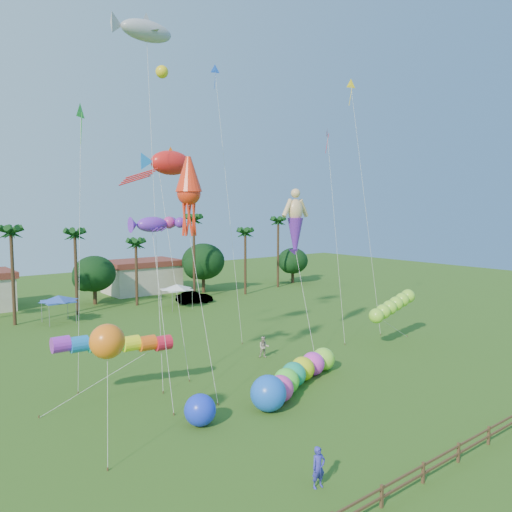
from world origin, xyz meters
TOP-DOWN VIEW (x-y plane):
  - ground at (0.00, 0.00)m, footprint 160.00×160.00m
  - tree_line at (3.57, 44.00)m, footprint 69.46×8.91m
  - buildings_row at (-3.09, 50.00)m, footprint 35.00×7.00m
  - tent_row at (-6.00, 36.33)m, footprint 31.00×4.00m
  - fence at (0.00, -6.00)m, footprint 36.12×0.12m
  - car_b at (11.57, 37.70)m, footprint 4.95×2.73m
  - spectator_a at (-6.97, -3.29)m, footprint 0.74×0.55m
  - spectator_b at (3.47, 13.32)m, footprint 1.10×1.03m
  - caterpillar_inflatable at (0.28, 6.25)m, footprint 10.66×5.69m
  - blue_ball at (-7.70, 5.45)m, footprint 1.84×1.84m
  - rainbow_tube at (-8.51, 11.89)m, footprint 10.02×2.60m
  - green_worm at (12.90, 9.15)m, footprint 9.45×2.76m
  - orange_ball_kite at (-13.23, 5.03)m, footprint 1.76×2.01m
  - merman_kite at (7.88, 14.33)m, footprint 3.30×5.74m
  - fish_kite at (-3.42, 16.22)m, footprint 5.22×5.46m
  - shark_kite at (-5.18, 16.31)m, footprint 5.58×6.69m
  - squid_kite at (-5.39, 10.29)m, footprint 2.05×4.12m
  - lobster_kite at (-7.00, 12.38)m, footprint 4.15×6.20m
  - delta_kite_red at (13.17, 15.58)m, footprint 2.05×4.46m
  - delta_kite_yellow at (17.21, 16.21)m, footprint 1.25×4.76m
  - delta_kite_green at (-9.62, 17.95)m, footprint 2.59×3.86m
  - delta_kite_blue at (4.86, 22.25)m, footprint 1.06×4.95m

SIDE VIEW (x-z plane):
  - ground at x=0.00m, z-range 0.00..0.00m
  - fence at x=0.00m, z-range 0.11..1.11m
  - car_b at x=11.57m, z-range 0.00..1.55m
  - spectator_b at x=3.47m, z-range 0.00..1.79m
  - blue_ball at x=-7.70m, z-range 0.00..1.84m
  - spectator_a at x=-6.97m, z-range 0.00..1.87m
  - caterpillar_inflatable at x=0.28m, z-range -0.18..2.06m
  - buildings_row at x=-3.09m, z-range 0.00..4.00m
  - tent_row at x=-6.00m, z-range 2.45..3.05m
  - green_worm at x=12.90m, z-range 1.10..4.87m
  - rainbow_tube at x=-8.51m, z-range 1.38..5.19m
  - tree_line at x=3.57m, z-range -1.22..9.78m
  - orange_ball_kite at x=-13.23m, z-range 2.55..9.37m
  - merman_kite at x=7.88m, z-range 4.01..17.67m
  - lobster_kite at x=-7.00m, z-range 5.31..17.41m
  - squid_kite at x=-5.39m, z-range 5.46..21.37m
  - fish_kite at x=-3.42m, z-range 7.43..24.39m
  - delta_kite_green at x=-9.62m, z-range 9.04..28.97m
  - delta_kite_red at x=13.17m, z-range 9.07..29.22m
  - delta_kite_yellow at x=17.21m, z-range 11.60..37.08m
  - delta_kite_blue at x=4.86m, z-range 11.65..37.70m
  - shark_kite at x=-5.18m, z-range 12.17..38.42m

